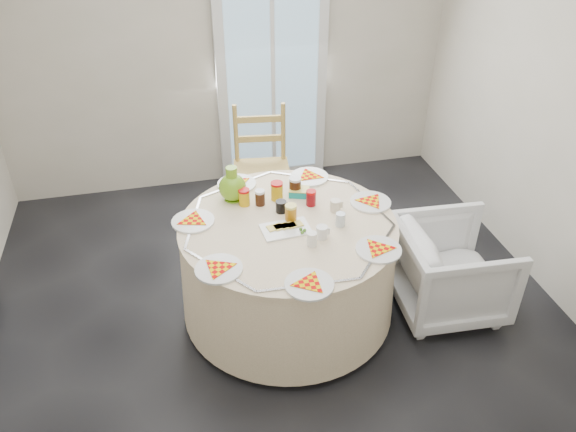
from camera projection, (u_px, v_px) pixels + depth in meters
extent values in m
plane|color=black|center=(275.00, 315.00, 3.94)|extent=(4.00, 4.00, 0.00)
cube|color=#BCB5A3|center=(225.00, 46.00, 4.83)|extent=(4.00, 0.02, 2.60)
cube|color=silver|center=(272.00, 72.00, 5.00)|extent=(1.00, 0.08, 2.10)
cylinder|color=beige|center=(288.00, 268.00, 3.78)|extent=(1.44, 1.44, 0.73)
imported|color=silver|center=(452.00, 262.00, 3.81)|extent=(0.69, 0.74, 0.72)
cube|color=#109998|center=(299.00, 190.00, 3.83)|extent=(0.16, 0.14, 0.06)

